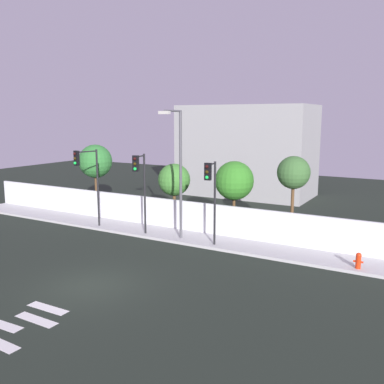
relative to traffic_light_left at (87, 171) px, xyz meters
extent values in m
plane|color=black|center=(6.44, -6.79, -3.73)|extent=(80.00, 80.00, 0.00)
cube|color=#B6B6B6|center=(6.44, 1.41, -3.66)|extent=(36.00, 2.40, 0.15)
cube|color=silver|center=(6.44, 2.70, -2.68)|extent=(36.00, 0.18, 1.80)
cube|color=silver|center=(6.15, -10.89, -3.73)|extent=(1.81, 0.49, 0.01)
cube|color=silver|center=(6.92, -10.04, -3.73)|extent=(1.81, 0.46, 0.01)
cube|color=silver|center=(6.55, -9.19, -3.73)|extent=(1.80, 0.46, 0.01)
cylinder|color=black|center=(0.16, 0.76, -1.13)|extent=(0.12, 0.12, 4.91)
cylinder|color=black|center=(0.01, 0.05, 1.22)|extent=(0.38, 1.43, 0.08)
cube|color=black|center=(-0.14, -0.66, 0.87)|extent=(0.37, 0.27, 0.90)
sphere|color=black|center=(-0.17, -0.78, 1.14)|extent=(0.18, 0.18, 0.18)
sphere|color=#33260A|center=(-0.17, -0.78, 0.86)|extent=(0.18, 0.18, 0.18)
sphere|color=#19F24C|center=(-0.17, -0.78, 0.58)|extent=(0.18, 0.18, 0.18)
cylinder|color=black|center=(8.47, 0.76, -1.30)|extent=(0.12, 0.12, 4.57)
cylinder|color=black|center=(8.48, 0.33, 0.89)|extent=(0.10, 0.86, 0.08)
cube|color=black|center=(8.49, -0.10, 0.54)|extent=(0.34, 0.21, 0.90)
sphere|color=black|center=(8.49, -0.22, 0.81)|extent=(0.18, 0.18, 0.18)
sphere|color=#33260A|center=(8.49, -0.22, 0.53)|extent=(0.18, 0.18, 0.18)
sphere|color=#19F24C|center=(8.49, -0.22, 0.25)|extent=(0.18, 0.18, 0.18)
cylinder|color=black|center=(3.83, 0.76, -1.19)|extent=(0.12, 0.12, 4.78)
cylinder|color=black|center=(3.96, 0.18, 1.10)|extent=(0.34, 1.17, 0.08)
cube|color=black|center=(4.09, -0.39, 0.75)|extent=(0.38, 0.27, 0.90)
sphere|color=black|center=(4.11, -0.51, 1.02)|extent=(0.18, 0.18, 0.18)
sphere|color=#33260A|center=(4.11, -0.51, 0.74)|extent=(0.18, 0.18, 0.18)
sphere|color=#19F24C|center=(4.11, -0.51, 0.46)|extent=(0.18, 0.18, 0.18)
cylinder|color=#4C4C51|center=(6.21, 0.96, 0.05)|extent=(0.16, 0.16, 7.27)
cylinder|color=#4C4C51|center=(6.26, 0.08, 3.64)|extent=(0.20, 1.76, 0.10)
cube|color=beige|center=(6.31, -0.80, 3.54)|extent=(0.61, 0.27, 0.16)
cylinder|color=red|center=(15.95, 0.66, -3.29)|extent=(0.24, 0.24, 0.59)
sphere|color=red|center=(15.95, 0.66, -2.96)|extent=(0.26, 0.26, 0.26)
cylinder|color=red|center=(15.78, 0.66, -3.26)|extent=(0.10, 0.09, 0.09)
cylinder|color=red|center=(16.12, 0.66, -3.26)|extent=(0.10, 0.09, 0.09)
cylinder|color=brown|center=(-3.01, 4.08, -2.14)|extent=(0.23, 0.23, 3.19)
sphere|color=#2D7231|center=(-3.01, 4.08, 0.13)|extent=(2.44, 2.44, 2.44)
cylinder|color=brown|center=(3.80, 4.08, -2.53)|extent=(0.21, 0.21, 2.40)
sphere|color=#3C7C30|center=(3.80, 4.08, -0.75)|extent=(2.12, 2.12, 2.12)
cylinder|color=brown|center=(8.12, 4.08, -2.44)|extent=(0.18, 0.18, 2.58)
sphere|color=#317A23|center=(8.12, 4.08, -0.50)|extent=(2.38, 2.38, 2.38)
cylinder|color=brown|center=(11.75, 4.08, -2.01)|extent=(0.18, 0.18, 3.45)
sphere|color=#38622F|center=(11.75, 4.08, 0.23)|extent=(1.87, 1.87, 1.87)
cube|color=#979797|center=(3.62, 16.70, 0.31)|extent=(11.71, 6.00, 8.09)
camera|label=1|loc=(18.70, -19.55, 3.30)|focal=40.16mm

